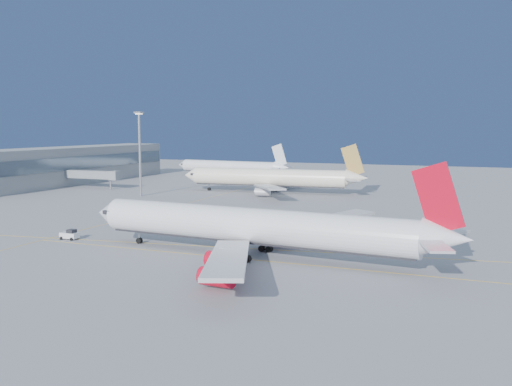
% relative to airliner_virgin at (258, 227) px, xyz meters
% --- Properties ---
extents(ground, '(500.00, 500.00, 0.00)m').
position_rel_airliner_virgin_xyz_m(ground, '(-6.91, 11.57, -5.45)').
color(ground, slate).
rests_on(ground, ground).
extents(terminal, '(18.40, 110.00, 15.00)m').
position_rel_airliner_virgin_xyz_m(terminal, '(-121.84, 96.57, 2.06)').
color(terminal, gray).
rests_on(terminal, ground).
extents(jet_bridge, '(23.60, 3.60, 6.90)m').
position_rel_airliner_virgin_xyz_m(jet_bridge, '(-100.02, 83.57, -0.28)').
color(jet_bridge, gray).
rests_on(jet_bridge, ground).
extents(taxiway_lines, '(118.86, 140.00, 0.02)m').
position_rel_airliner_virgin_xyz_m(taxiway_lines, '(-21.63, 17.91, -5.44)').
color(taxiway_lines, '#E4A70C').
rests_on(taxiway_lines, ground).
extents(airliner_virgin, '(73.34, 65.66, 18.08)m').
position_rel_airliner_virgin_xyz_m(airliner_virgin, '(0.00, 0.00, 0.00)').
color(airliner_virgin, white).
rests_on(airliner_virgin, ground).
extents(airliner_etihad, '(67.60, 62.26, 17.64)m').
position_rel_airliner_virgin_xyz_m(airliner_etihad, '(-32.50, 95.23, -0.08)').
color(airliner_etihad, '#F0E7CD').
rests_on(airliner_etihad, ground).
extents(airliner_third, '(59.60, 54.61, 15.98)m').
position_rel_airliner_virgin_xyz_m(airliner_third, '(-71.52, 145.85, -0.61)').
color(airliner_third, white).
rests_on(airliner_third, ground).
extents(pushback_tug, '(3.79, 2.32, 2.13)m').
position_rel_airliner_virgin_xyz_m(pushback_tug, '(-42.12, 0.29, -4.46)').
color(pushback_tug, white).
rests_on(pushback_tug, ground).
extents(light_mast, '(2.44, 2.44, 28.26)m').
position_rel_airliner_virgin_xyz_m(light_mast, '(-70.37, 69.49, 11.23)').
color(light_mast, gray).
rests_on(light_mast, ground).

